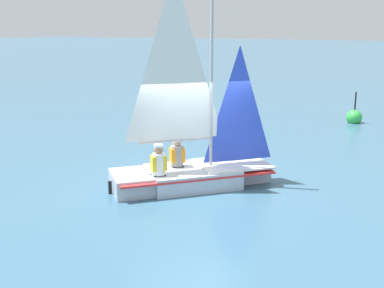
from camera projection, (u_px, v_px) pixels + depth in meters
The scene contains 5 objects.
ground_plane at pixel (192, 185), 11.74m from camera, with size 260.00×260.00×0.00m, color #38607A.
sailboat_main at pixel (191, 159), 11.57m from camera, with size 3.74×3.66×5.08m.
sailor_helm at pixel (177, 159), 11.72m from camera, with size 0.43×0.42×1.16m.
sailor_crew at pixel (159, 167), 11.02m from camera, with size 0.43×0.42×1.16m.
buoy_marker at pixel (354, 117), 19.27m from camera, with size 0.62×0.62×1.34m.
Camera 1 is at (-9.80, -5.33, 3.77)m, focal length 45.00 mm.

